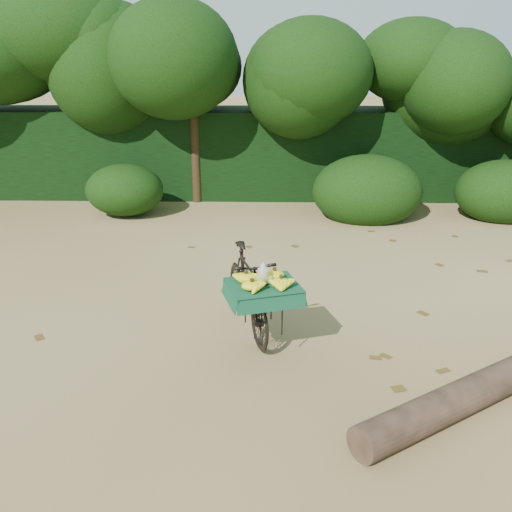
{
  "coord_description": "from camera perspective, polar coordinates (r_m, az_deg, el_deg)",
  "views": [
    {
      "loc": [
        -0.31,
        -5.53,
        2.81
      ],
      "look_at": [
        -0.44,
        -0.35,
        0.92
      ],
      "focal_mm": 38.0,
      "sensor_mm": 36.0,
      "label": 1
    }
  ],
  "objects": [
    {
      "name": "vendor_bicycle",
      "position": [
        5.82,
        -0.86,
        -3.59
      ],
      "size": [
        1.01,
        1.74,
        0.93
      ],
      "rotation": [
        0.0,
        0.0,
        0.3
      ],
      "color": "black",
      "rests_on": "ground"
    },
    {
      "name": "leaf_litter",
      "position": [
        6.8,
        3.91,
        -4.34
      ],
      "size": [
        7.0,
        7.3,
        0.01
      ],
      "primitive_type": null,
      "color": "#553E16",
      "rests_on": "ground"
    },
    {
      "name": "hedge_backdrop",
      "position": [
        11.99,
        2.91,
        10.92
      ],
      "size": [
        26.0,
        1.8,
        1.8
      ],
      "primitive_type": "cube",
      "color": "black",
      "rests_on": "ground"
    },
    {
      "name": "ground",
      "position": [
        6.21,
        4.15,
        -6.86
      ],
      "size": [
        80.0,
        80.0,
        0.0
      ],
      "primitive_type": "plane",
      "color": "tan",
      "rests_on": "ground"
    },
    {
      "name": "tree_row",
      "position": [
        11.06,
        -0.38,
        15.91
      ],
      "size": [
        14.5,
        2.0,
        4.0
      ],
      "primitive_type": null,
      "color": "black",
      "rests_on": "ground"
    },
    {
      "name": "bush_clumps",
      "position": [
        10.14,
        5.98,
        6.54
      ],
      "size": [
        8.8,
        1.7,
        0.9
      ],
      "primitive_type": null,
      "color": "black",
      "rests_on": "ground"
    }
  ]
}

